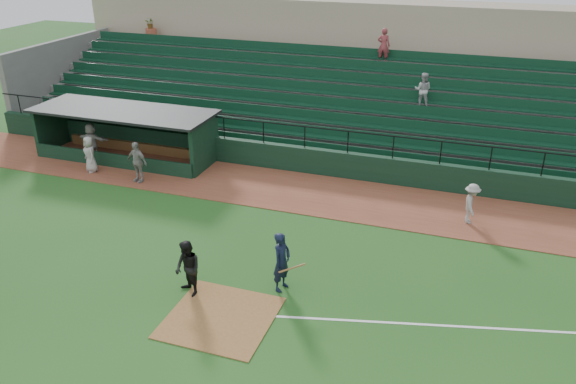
% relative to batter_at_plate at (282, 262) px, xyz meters
% --- Properties ---
extents(ground, '(90.00, 90.00, 0.00)m').
position_rel_batter_at_plate_xyz_m(ground, '(-1.19, -0.98, -0.98)').
color(ground, '#1F4E19').
rests_on(ground, ground).
extents(warning_track, '(40.00, 4.00, 0.03)m').
position_rel_batter_at_plate_xyz_m(warning_track, '(-1.19, 7.02, -0.96)').
color(warning_track, brown).
rests_on(warning_track, ground).
extents(home_plate_dirt, '(3.00, 3.00, 0.03)m').
position_rel_batter_at_plate_xyz_m(home_plate_dirt, '(-1.19, -1.98, -0.96)').
color(home_plate_dirt, brown).
rests_on(home_plate_dirt, ground).
extents(foul_line, '(17.49, 4.44, 0.01)m').
position_rel_batter_at_plate_xyz_m(foul_line, '(6.81, 0.22, -0.97)').
color(foul_line, white).
rests_on(foul_line, ground).
extents(stadium_structure, '(38.00, 13.08, 6.40)m').
position_rel_batter_at_plate_xyz_m(stadium_structure, '(-1.19, 15.47, 1.32)').
color(stadium_structure, black).
rests_on(stadium_structure, ground).
extents(dugout, '(8.90, 3.20, 2.42)m').
position_rel_batter_at_plate_xyz_m(dugout, '(-10.94, 8.57, 0.35)').
color(dugout, black).
rests_on(dugout, ground).
extents(batter_at_plate, '(1.11, 0.81, 1.96)m').
position_rel_batter_at_plate_xyz_m(batter_at_plate, '(0.00, 0.00, 0.00)').
color(batter_at_plate, black).
rests_on(batter_at_plate, ground).
extents(umpire, '(1.12, 1.06, 1.82)m').
position_rel_batter_at_plate_xyz_m(umpire, '(-2.60, -1.20, -0.07)').
color(umpire, black).
rests_on(umpire, ground).
extents(runner, '(0.73, 1.10, 1.59)m').
position_rel_batter_at_plate_xyz_m(runner, '(5.30, 6.47, -0.15)').
color(runner, '#9A9590').
rests_on(runner, warning_track).
extents(dugout_player_a, '(1.15, 0.66, 1.84)m').
position_rel_batter_at_plate_xyz_m(dugout_player_a, '(-8.80, 5.72, -0.03)').
color(dugout_player_a, '#99958F').
rests_on(dugout_player_a, warning_track).
extents(dugout_player_b, '(0.98, 0.91, 1.68)m').
position_rel_batter_at_plate_xyz_m(dugout_player_b, '(-11.47, 5.99, -0.11)').
color(dugout_player_b, '#AAA59F').
rests_on(dugout_player_b, warning_track).
extents(dugout_player_c, '(1.62, 0.52, 1.75)m').
position_rel_batter_at_plate_xyz_m(dugout_player_c, '(-12.46, 7.51, -0.07)').
color(dugout_player_c, '#ABA6A0').
rests_on(dugout_player_c, warning_track).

